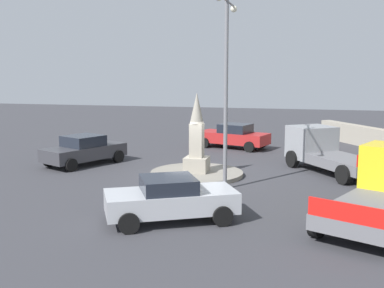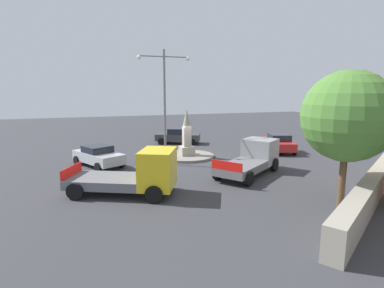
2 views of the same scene
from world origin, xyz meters
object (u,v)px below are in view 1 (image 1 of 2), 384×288
object	(u,v)px
truck_grey_waiting	(324,151)
streetlamp	(226,70)
monument	(197,140)
car_silver_near_island	(170,199)
car_dark_grey_passing	(84,150)
car_red_parked_left	(233,136)

from	to	relation	value
truck_grey_waiting	streetlamp	bearing A→B (deg)	-40.40
monument	truck_grey_waiting	distance (m)	6.27
streetlamp	car_silver_near_island	bearing A→B (deg)	-11.88
monument	car_dark_grey_passing	size ratio (longest dim) A/B	0.78
monument	truck_grey_waiting	bearing A→B (deg)	114.21
car_red_parked_left	car_dark_grey_passing	distance (m)	9.62
car_red_parked_left	truck_grey_waiting	bearing A→B (deg)	43.56
streetlamp	car_dark_grey_passing	bearing A→B (deg)	-112.28
monument	car_silver_near_island	size ratio (longest dim) A/B	0.81
car_silver_near_island	car_red_parked_left	size ratio (longest dim) A/B	0.95
monument	streetlamp	distance (m)	4.15
car_silver_near_island	car_dark_grey_passing	world-z (taller)	car_dark_grey_passing
car_dark_grey_passing	car_red_parked_left	bearing A→B (deg)	136.96
streetlamp	car_red_parked_left	size ratio (longest dim) A/B	1.68
streetlamp	car_silver_near_island	world-z (taller)	streetlamp
monument	streetlamp	bearing A→B (deg)	38.34
car_red_parked_left	monument	bearing A→B (deg)	-2.78
monument	truck_grey_waiting	world-z (taller)	monument
streetlamp	car_dark_grey_passing	world-z (taller)	streetlamp
car_silver_near_island	truck_grey_waiting	xyz separation A→B (m)	(-9.21, 4.94, 0.23)
car_silver_near_island	car_red_parked_left	bearing A→B (deg)	-178.66
car_dark_grey_passing	truck_grey_waiting	xyz separation A→B (m)	(-1.47, 11.86, 0.21)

